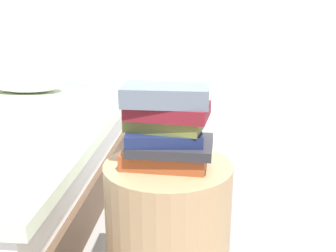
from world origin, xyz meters
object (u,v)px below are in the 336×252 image
at_px(book_maroon, 169,111).
at_px(side_table, 168,240).
at_px(book_charcoal, 171,145).
at_px(book_slate, 166,95).
at_px(book_rust, 165,156).
at_px(book_navy, 164,136).
at_px(book_olive, 165,122).

bearing_deg(book_maroon, side_table, 155.89).
relative_size(book_charcoal, book_slate, 0.99).
relative_size(book_maroon, book_slate, 0.95).
distance_m(book_rust, book_slate, 0.21).
height_order(book_navy, book_olive, book_olive).
relative_size(side_table, book_slate, 2.11).
bearing_deg(side_table, book_olive, 136.22).
bearing_deg(book_maroon, book_olive, 142.64).
xyz_separation_m(book_navy, book_maroon, (0.02, 0.01, 0.08)).
bearing_deg(book_charcoal, book_olive, 160.11).
height_order(book_navy, book_slate, book_slate).
xyz_separation_m(side_table, book_navy, (-0.01, -0.01, 0.39)).
bearing_deg(book_slate, side_table, 48.94).
height_order(book_charcoal, book_slate, book_slate).
xyz_separation_m(book_navy, book_olive, (0.00, 0.02, 0.04)).
distance_m(book_rust, book_navy, 0.08).
height_order(side_table, book_olive, book_olive).
distance_m(side_table, book_maroon, 0.48).
xyz_separation_m(side_table, book_slate, (-0.01, -0.01, 0.53)).
bearing_deg(book_maroon, book_navy, -153.15).
bearing_deg(book_olive, book_slate, -67.94).
xyz_separation_m(book_rust, book_slate, (0.00, -0.01, 0.21)).
height_order(book_navy, book_maroon, book_maroon).
distance_m(side_table, book_rust, 0.32).
height_order(book_rust, book_charcoal, book_charcoal).
relative_size(book_rust, book_navy, 1.13).
xyz_separation_m(book_maroon, book_slate, (-0.01, -0.01, 0.05)).
distance_m(book_olive, book_slate, 0.10).
relative_size(side_table, book_rust, 2.09).
distance_m(book_charcoal, book_slate, 0.17).
height_order(book_rust, book_maroon, book_maroon).
xyz_separation_m(book_rust, book_maroon, (0.01, -0.01, 0.16)).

